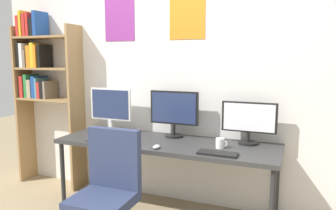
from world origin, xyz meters
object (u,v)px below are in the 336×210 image
(keyboard_left, at_px, (103,141))
(computer_mouse, at_px, (156,147))
(monitor_left, at_px, (111,107))
(desk, at_px, (166,147))
(keyboard_right, at_px, (218,153))
(bookshelf, at_px, (42,76))
(monitor_right, at_px, (249,120))
(coffee_mug, at_px, (220,143))
(office_chair, at_px, (107,206))
(monitor_center, at_px, (174,111))

(keyboard_left, height_order, computer_mouse, computer_mouse)
(monitor_left, distance_m, computer_mouse, 0.92)
(desk, distance_m, keyboard_right, 0.61)
(keyboard_right, height_order, computer_mouse, computer_mouse)
(monitor_left, relative_size, keyboard_left, 1.47)
(bookshelf, relative_size, monitor_left, 4.25)
(monitor_right, distance_m, keyboard_left, 1.40)
(coffee_mug, bearing_deg, computer_mouse, -156.88)
(office_chair, xyz_separation_m, monitor_center, (0.17, 1.00, 0.61))
(keyboard_left, xyz_separation_m, computer_mouse, (0.57, -0.02, 0.01))
(office_chair, bearing_deg, computer_mouse, 71.49)
(monitor_right, bearing_deg, keyboard_left, -161.29)
(desk, xyz_separation_m, coffee_mug, (0.54, -0.03, 0.10))
(monitor_left, distance_m, monitor_center, 0.75)
(keyboard_left, bearing_deg, office_chair, -55.15)
(monitor_right, bearing_deg, bookshelf, 179.57)
(bookshelf, height_order, keyboard_left, bookshelf)
(monitor_right, bearing_deg, monitor_center, 180.00)
(computer_mouse, bearing_deg, office_chair, -108.51)
(coffee_mug, bearing_deg, keyboard_right, -83.13)
(desk, relative_size, keyboard_left, 6.40)
(office_chair, xyz_separation_m, computer_mouse, (0.18, 0.54, 0.35))
(monitor_center, xyz_separation_m, computer_mouse, (0.01, -0.47, -0.25))
(keyboard_left, relative_size, coffee_mug, 3.14)
(monitor_center, distance_m, coffee_mug, 0.63)
(monitor_center, distance_m, monitor_right, 0.75)
(bookshelf, bearing_deg, monitor_left, -1.09)
(office_chair, distance_m, keyboard_right, 0.98)
(bookshelf, height_order, monitor_center, bookshelf)
(desk, distance_m, computer_mouse, 0.26)
(monitor_left, bearing_deg, monitor_center, 0.00)
(keyboard_right, bearing_deg, monitor_center, 141.70)
(monitor_left, distance_m, keyboard_left, 0.54)
(monitor_left, xyz_separation_m, monitor_center, (0.75, 0.00, 0.00))
(office_chair, bearing_deg, bookshelf, 146.43)
(office_chair, xyz_separation_m, keyboard_right, (0.73, 0.56, 0.35))
(monitor_left, bearing_deg, desk, -15.89)
(bookshelf, relative_size, computer_mouse, 21.73)
(bookshelf, bearing_deg, computer_mouse, -15.70)
(bookshelf, xyz_separation_m, monitor_center, (1.71, -0.02, -0.32))
(monitor_left, relative_size, monitor_right, 0.97)
(desk, bearing_deg, keyboard_right, -22.33)
(coffee_mug, bearing_deg, monitor_center, 155.70)
(bookshelf, height_order, coffee_mug, bookshelf)
(coffee_mug, bearing_deg, desk, 176.83)
(keyboard_right, distance_m, coffee_mug, 0.20)
(desk, distance_m, bookshelf, 1.84)
(keyboard_left, bearing_deg, monitor_right, 18.71)
(bookshelf, bearing_deg, keyboard_right, -11.47)
(computer_mouse, bearing_deg, desk, 92.69)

